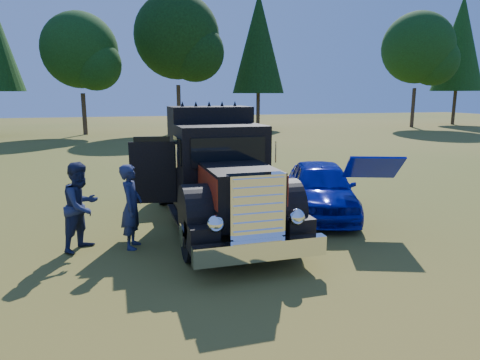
% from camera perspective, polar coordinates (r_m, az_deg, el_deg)
% --- Properties ---
extents(ground, '(120.00, 120.00, 0.00)m').
position_cam_1_polar(ground, '(9.51, -5.17, -9.06)').
color(ground, '#3D5218').
rests_on(ground, ground).
extents(treeline, '(72.10, 24.04, 13.84)m').
position_cam_1_polar(treeline, '(36.34, -21.94, 17.59)').
color(treeline, '#2D2116').
rests_on(treeline, ground).
extents(diamond_t_truck, '(3.37, 7.16, 3.00)m').
position_cam_1_polar(diamond_t_truck, '(10.69, -3.05, 0.39)').
color(diamond_t_truck, black).
rests_on(diamond_t_truck, ground).
extents(hotrod_coupe, '(3.13, 4.69, 1.89)m').
position_cam_1_polar(hotrod_coupe, '(12.16, 10.69, -1.02)').
color(hotrod_coupe, '#063595').
rests_on(hotrod_coupe, ground).
extents(spectator_near, '(0.60, 0.77, 1.85)m').
position_cam_1_polar(spectator_near, '(9.55, -14.27, -3.45)').
color(spectator_near, '#1D2043').
rests_on(spectator_near, ground).
extents(spectator_far, '(1.15, 1.18, 1.92)m').
position_cam_1_polar(spectator_far, '(9.77, -20.39, -3.30)').
color(spectator_far, '#1F2B48').
rests_on(spectator_far, ground).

